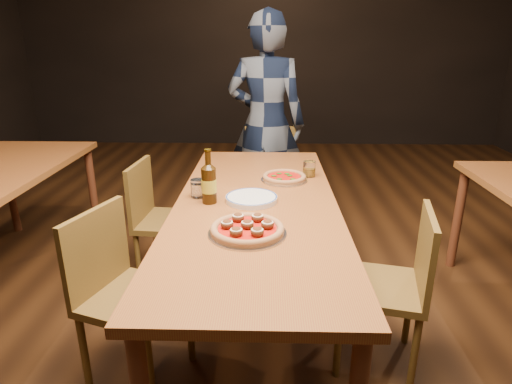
{
  "coord_description": "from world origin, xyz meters",
  "views": [
    {
      "loc": [
        0.05,
        -1.99,
        1.51
      ],
      "look_at": [
        0.0,
        -0.05,
        0.82
      ],
      "focal_mm": 30.0,
      "sensor_mm": 36.0,
      "label": 1
    }
  ],
  "objects_px": {
    "amber_glass": "(309,169)",
    "diner": "(266,124)",
    "chair_main_nw": "(135,297)",
    "pizza_margherita": "(284,177)",
    "beer_bottle": "(209,184)",
    "chair_main_e": "(380,285)",
    "chair_main_sw": "(170,220)",
    "water_glass": "(198,188)",
    "pizza_meatball": "(247,229)",
    "table_main": "(256,215)",
    "chair_end": "(269,181)",
    "plate_stack": "(251,199)"
  },
  "relations": [
    {
      "from": "amber_glass",
      "to": "diner",
      "type": "xyz_separation_m",
      "value": [
        -0.26,
        1.02,
        0.07
      ]
    },
    {
      "from": "chair_main_nw",
      "to": "pizza_margherita",
      "type": "bearing_deg",
      "value": -24.59
    },
    {
      "from": "pizza_margherita",
      "to": "beer_bottle",
      "type": "xyz_separation_m",
      "value": [
        -0.38,
        -0.37,
        0.08
      ]
    },
    {
      "from": "chair_main_e",
      "to": "amber_glass",
      "type": "bearing_deg",
      "value": -143.3
    },
    {
      "from": "chair_main_sw",
      "to": "water_glass",
      "type": "height_order",
      "value": "water_glass"
    },
    {
      "from": "pizza_meatball",
      "to": "diner",
      "type": "bearing_deg",
      "value": 87.87
    },
    {
      "from": "pizza_margherita",
      "to": "water_glass",
      "type": "xyz_separation_m",
      "value": [
        -0.45,
        -0.29,
        0.03
      ]
    },
    {
      "from": "pizza_margherita",
      "to": "beer_bottle",
      "type": "relative_size",
      "value": 1.01
    },
    {
      "from": "diner",
      "to": "water_glass",
      "type": "bearing_deg",
      "value": 86.34
    },
    {
      "from": "water_glass",
      "to": "amber_glass",
      "type": "bearing_deg",
      "value": 31.34
    },
    {
      "from": "chair_main_e",
      "to": "water_glass",
      "type": "bearing_deg",
      "value": -95.1
    },
    {
      "from": "chair_main_nw",
      "to": "pizza_meatball",
      "type": "bearing_deg",
      "value": -72.05
    },
    {
      "from": "table_main",
      "to": "pizza_meatball",
      "type": "xyz_separation_m",
      "value": [
        -0.03,
        -0.37,
        0.09
      ]
    },
    {
      "from": "chair_main_e",
      "to": "pizza_meatball",
      "type": "xyz_separation_m",
      "value": [
        -0.62,
        -0.15,
        0.35
      ]
    },
    {
      "from": "chair_main_nw",
      "to": "pizza_margherita",
      "type": "relative_size",
      "value": 3.2
    },
    {
      "from": "chair_main_sw",
      "to": "beer_bottle",
      "type": "bearing_deg",
      "value": -142.88
    },
    {
      "from": "chair_end",
      "to": "pizza_meatball",
      "type": "height_order",
      "value": "chair_end"
    },
    {
      "from": "chair_main_sw",
      "to": "chair_end",
      "type": "height_order",
      "value": "chair_end"
    },
    {
      "from": "chair_main_e",
      "to": "beer_bottle",
      "type": "relative_size",
      "value": 3.16
    },
    {
      "from": "water_glass",
      "to": "pizza_meatball",
      "type": "bearing_deg",
      "value": -58.07
    },
    {
      "from": "pizza_margherita",
      "to": "amber_glass",
      "type": "relative_size",
      "value": 2.93
    },
    {
      "from": "chair_main_e",
      "to": "water_glass",
      "type": "height_order",
      "value": "water_glass"
    },
    {
      "from": "chair_main_sw",
      "to": "amber_glass",
      "type": "height_order",
      "value": "amber_glass"
    },
    {
      "from": "pizza_margherita",
      "to": "amber_glass",
      "type": "xyz_separation_m",
      "value": [
        0.15,
        0.08,
        0.03
      ]
    },
    {
      "from": "chair_end",
      "to": "chair_main_sw",
      "type": "bearing_deg",
      "value": -128.49
    },
    {
      "from": "chair_main_sw",
      "to": "table_main",
      "type": "bearing_deg",
      "value": -127.76
    },
    {
      "from": "pizza_meatball",
      "to": "plate_stack",
      "type": "distance_m",
      "value": 0.38
    },
    {
      "from": "chair_main_nw",
      "to": "chair_main_e",
      "type": "relative_size",
      "value": 1.02
    },
    {
      "from": "amber_glass",
      "to": "plate_stack",
      "type": "bearing_deg",
      "value": -127.76
    },
    {
      "from": "pizza_margherita",
      "to": "beer_bottle",
      "type": "bearing_deg",
      "value": -136.09
    },
    {
      "from": "pizza_meatball",
      "to": "water_glass",
      "type": "bearing_deg",
      "value": 121.93
    },
    {
      "from": "chair_end",
      "to": "amber_glass",
      "type": "relative_size",
      "value": 9.75
    },
    {
      "from": "pizza_margherita",
      "to": "chair_main_sw",
      "type": "bearing_deg",
      "value": 166.59
    },
    {
      "from": "pizza_meatball",
      "to": "amber_glass",
      "type": "bearing_deg",
      "value": 67.81
    },
    {
      "from": "chair_main_sw",
      "to": "chair_main_e",
      "type": "bearing_deg",
      "value": -117.92
    },
    {
      "from": "pizza_meatball",
      "to": "pizza_margherita",
      "type": "xyz_separation_m",
      "value": [
        0.18,
        0.72,
        -0.01
      ]
    },
    {
      "from": "table_main",
      "to": "chair_main_e",
      "type": "xyz_separation_m",
      "value": [
        0.59,
        -0.22,
        -0.26
      ]
    },
    {
      "from": "diner",
      "to": "chair_main_e",
      "type": "bearing_deg",
      "value": 118.27
    },
    {
      "from": "table_main",
      "to": "pizza_meatball",
      "type": "relative_size",
      "value": 6.11
    },
    {
      "from": "chair_main_nw",
      "to": "water_glass",
      "type": "relative_size",
      "value": 9.26
    },
    {
      "from": "chair_end",
      "to": "diner",
      "type": "distance_m",
      "value": 0.46
    },
    {
      "from": "table_main",
      "to": "pizza_margherita",
      "type": "distance_m",
      "value": 0.39
    },
    {
      "from": "beer_bottle",
      "to": "water_glass",
      "type": "bearing_deg",
      "value": 130.45
    },
    {
      "from": "table_main",
      "to": "chair_main_sw",
      "type": "relative_size",
      "value": 2.41
    },
    {
      "from": "chair_main_nw",
      "to": "pizza_margherita",
      "type": "xyz_separation_m",
      "value": [
        0.68,
        0.71,
        0.34
      ]
    },
    {
      "from": "chair_main_nw",
      "to": "pizza_margherita",
      "type": "height_order",
      "value": "chair_main_nw"
    },
    {
      "from": "table_main",
      "to": "diner",
      "type": "distance_m",
      "value": 1.47
    },
    {
      "from": "chair_main_nw",
      "to": "chair_main_e",
      "type": "bearing_deg",
      "value": -63.76
    },
    {
      "from": "chair_main_e",
      "to": "diner",
      "type": "height_order",
      "value": "diner"
    },
    {
      "from": "chair_end",
      "to": "pizza_margherita",
      "type": "bearing_deg",
      "value": -82.77
    }
  ]
}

